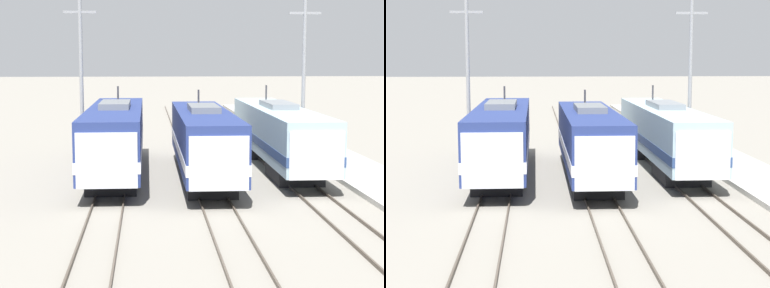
% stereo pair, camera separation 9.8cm
% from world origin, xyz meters
% --- Properties ---
extents(ground_plane, '(400.00, 400.00, 0.00)m').
position_xyz_m(ground_plane, '(0.00, 0.00, 0.00)').
color(ground_plane, gray).
extents(rail_pair_far_left, '(1.51, 120.00, 0.15)m').
position_xyz_m(rail_pair_far_left, '(-5.10, 0.00, 0.07)').
color(rail_pair_far_left, '#4C4238').
rests_on(rail_pair_far_left, ground_plane).
extents(rail_pair_center, '(1.51, 120.00, 0.15)m').
position_xyz_m(rail_pair_center, '(0.00, 0.00, 0.07)').
color(rail_pair_center, '#4C4238').
rests_on(rail_pair_center, ground_plane).
extents(rail_pair_far_right, '(1.51, 120.00, 0.15)m').
position_xyz_m(rail_pair_far_right, '(5.10, 0.00, 0.07)').
color(rail_pair_far_right, '#4C4238').
rests_on(rail_pair_far_right, ground_plane).
extents(locomotive_far_left, '(3.13, 17.61, 5.10)m').
position_xyz_m(locomotive_far_left, '(-5.10, 7.73, 2.24)').
color(locomotive_far_left, black).
rests_on(locomotive_far_left, ground_plane).
extents(locomotive_center, '(3.01, 16.19, 4.95)m').
position_xyz_m(locomotive_center, '(0.00, 6.04, 2.19)').
color(locomotive_center, black).
rests_on(locomotive_center, ground_plane).
extents(locomotive_far_right, '(3.02, 19.12, 5.03)m').
position_xyz_m(locomotive_far_right, '(5.10, 9.86, 2.14)').
color(locomotive_far_right, '#232326').
rests_on(locomotive_far_right, ground_plane).
extents(catenary_tower_left, '(2.14, 0.25, 11.20)m').
position_xyz_m(catenary_tower_left, '(-7.49, 12.64, 5.90)').
color(catenary_tower_left, gray).
rests_on(catenary_tower_left, ground_plane).
extents(catenary_tower_right, '(2.14, 0.25, 11.20)m').
position_xyz_m(catenary_tower_right, '(7.27, 12.64, 5.90)').
color(catenary_tower_right, gray).
rests_on(catenary_tower_right, ground_plane).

